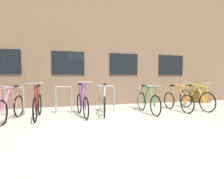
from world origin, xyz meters
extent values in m
plane|color=#B2ADA0|center=(0.00, 0.00, 0.00)|extent=(42.00, 42.00, 0.00)
cube|color=#7A604C|center=(0.00, 6.58, 3.00)|extent=(28.00, 6.76, 6.00)
cube|color=black|center=(-3.60, 3.18, 1.80)|extent=(1.30, 0.04, 0.94)
cube|color=black|center=(-1.20, 3.18, 1.80)|extent=(1.30, 0.04, 0.94)
cube|color=black|center=(1.20, 3.18, 1.80)|extent=(1.30, 0.04, 0.94)
cube|color=black|center=(3.60, 3.18, 1.80)|extent=(1.30, 0.04, 0.94)
cylinder|color=gray|center=(-3.13, 1.90, 0.44)|extent=(0.05, 0.05, 0.89)
cylinder|color=gray|center=(-2.61, 1.90, 0.44)|extent=(0.05, 0.05, 0.89)
cylinder|color=gray|center=(-2.87, 1.90, 0.89)|extent=(0.52, 0.05, 0.05)
cylinder|color=gray|center=(-1.63, 1.90, 0.44)|extent=(0.05, 0.05, 0.89)
cylinder|color=gray|center=(-1.11, 1.90, 0.44)|extent=(0.05, 0.05, 0.89)
cylinder|color=gray|center=(-1.37, 1.90, 0.89)|extent=(0.52, 0.05, 0.05)
cylinder|color=gray|center=(-0.13, 1.90, 0.44)|extent=(0.05, 0.05, 0.89)
cylinder|color=gray|center=(0.39, 1.90, 0.44)|extent=(0.05, 0.05, 0.89)
cylinder|color=gray|center=(0.13, 1.90, 0.89)|extent=(0.52, 0.05, 0.05)
cylinder|color=gray|center=(1.37, 1.90, 0.44)|extent=(0.05, 0.05, 0.89)
cylinder|color=gray|center=(1.89, 1.90, 0.44)|extent=(0.05, 0.05, 0.89)
cylinder|color=gray|center=(1.63, 1.90, 0.89)|extent=(0.52, 0.05, 0.05)
cylinder|color=gray|center=(2.87, 1.90, 0.44)|extent=(0.05, 0.05, 0.89)
cylinder|color=gray|center=(3.39, 1.90, 0.44)|extent=(0.05, 0.05, 0.89)
cylinder|color=gray|center=(3.13, 1.90, 0.89)|extent=(0.52, 0.05, 0.05)
torus|color=black|center=(1.41, 1.76, 0.32)|extent=(0.04, 0.68, 0.68)
torus|color=black|center=(1.42, 0.72, 0.32)|extent=(0.04, 0.68, 0.68)
cylinder|color=#1E7238|center=(1.42, 1.00, 0.59)|extent=(0.04, 0.50, 0.66)
cylinder|color=#1E7238|center=(1.42, 1.41, 0.58)|extent=(0.04, 0.37, 0.63)
cylinder|color=#1E7238|center=(1.42, 1.17, 0.89)|extent=(0.04, 0.81, 0.06)
cylinder|color=#1E7238|center=(1.42, 1.50, 0.30)|extent=(0.03, 0.52, 0.07)
cylinder|color=#1E7238|center=(1.41, 1.67, 0.60)|extent=(0.02, 0.20, 0.57)
cylinder|color=#1E7238|center=(1.42, 0.75, 0.61)|extent=(0.03, 0.08, 0.59)
cube|color=black|center=(1.41, 1.58, 0.91)|extent=(0.10, 0.20, 0.06)
cylinder|color=gray|center=(1.42, 0.77, 0.94)|extent=(0.44, 0.03, 0.03)
torus|color=black|center=(-2.13, 1.86, 0.32)|extent=(0.06, 0.69, 0.69)
torus|color=black|center=(-2.10, 0.90, 0.32)|extent=(0.06, 0.69, 0.69)
cylinder|color=maroon|center=(-2.11, 1.17, 0.64)|extent=(0.05, 0.46, 0.76)
cylinder|color=maroon|center=(-2.12, 1.53, 0.60)|extent=(0.05, 0.33, 0.66)
cylinder|color=maroon|center=(-2.11, 1.32, 0.96)|extent=(0.06, 0.73, 0.13)
cylinder|color=maroon|center=(-2.12, 1.62, 0.30)|extent=(0.04, 0.48, 0.07)
cylinder|color=maroon|center=(-2.13, 1.77, 0.62)|extent=(0.03, 0.20, 0.60)
cylinder|color=maroon|center=(-2.10, 0.93, 0.67)|extent=(0.03, 0.08, 0.69)
cube|color=black|center=(-2.12, 1.68, 0.95)|extent=(0.11, 0.20, 0.06)
cylinder|color=gray|center=(-2.10, 0.95, 1.04)|extent=(0.44, 0.04, 0.03)
torus|color=black|center=(0.06, 1.91, 0.31)|extent=(0.19, 0.65, 0.66)
torus|color=black|center=(-0.17, 0.94, 0.31)|extent=(0.19, 0.65, 0.66)
cylinder|color=silver|center=(-0.11, 1.21, 0.59)|extent=(0.14, 0.48, 0.68)
cylinder|color=silver|center=(-0.02, 1.58, 0.60)|extent=(0.11, 0.35, 0.69)
cylinder|color=silver|center=(-0.07, 1.36, 0.93)|extent=(0.21, 0.76, 0.05)
cylinder|color=silver|center=(0.00, 1.67, 0.29)|extent=(0.14, 0.49, 0.07)
cylinder|color=silver|center=(0.03, 1.83, 0.62)|extent=(0.07, 0.20, 0.64)
cylinder|color=silver|center=(-0.16, 0.97, 0.62)|extent=(0.04, 0.08, 0.61)
cube|color=black|center=(0.01, 1.74, 0.97)|extent=(0.14, 0.22, 0.06)
cylinder|color=gray|center=(-0.16, 0.99, 0.95)|extent=(0.43, 0.12, 0.03)
torus|color=black|center=(-0.86, 1.84, 0.32)|extent=(0.13, 0.67, 0.67)
torus|color=black|center=(-0.73, 0.86, 0.32)|extent=(0.13, 0.67, 0.67)
cylinder|color=#722D99|center=(-0.77, 1.13, 0.66)|extent=(0.10, 0.47, 0.79)
cylinder|color=#722D99|center=(-0.82, 1.51, 0.61)|extent=(0.08, 0.35, 0.70)
cylinder|color=#722D99|center=(-0.79, 1.29, 1.00)|extent=(0.13, 0.76, 0.12)
cylinder|color=#722D99|center=(-0.83, 1.59, 0.29)|extent=(0.09, 0.49, 0.07)
cylinder|color=#722D99|center=(-0.85, 1.75, 0.64)|extent=(0.05, 0.20, 0.65)
cylinder|color=#722D99|center=(-0.74, 0.89, 0.68)|extent=(0.04, 0.08, 0.73)
cube|color=black|center=(-0.84, 1.66, 0.99)|extent=(0.13, 0.21, 0.06)
cylinder|color=gray|center=(-0.74, 0.91, 1.07)|extent=(0.44, 0.08, 0.03)
torus|color=black|center=(2.62, 1.80, 0.30)|extent=(0.07, 0.65, 0.65)
torus|color=black|center=(2.66, 0.82, 0.30)|extent=(0.07, 0.65, 0.65)
cylinder|color=orange|center=(2.65, 1.09, 0.62)|extent=(0.06, 0.47, 0.74)
cylinder|color=orange|center=(2.63, 1.46, 0.57)|extent=(0.05, 0.34, 0.63)
cylinder|color=orange|center=(2.64, 1.24, 0.93)|extent=(0.07, 0.75, 0.15)
cylinder|color=orange|center=(2.63, 1.55, 0.28)|extent=(0.05, 0.49, 0.07)
cylinder|color=orange|center=(2.62, 1.71, 0.59)|extent=(0.03, 0.20, 0.57)
cylinder|color=orange|center=(2.66, 0.84, 0.64)|extent=(0.03, 0.08, 0.68)
cube|color=black|center=(2.62, 1.62, 0.90)|extent=(0.11, 0.20, 0.06)
cylinder|color=gray|center=(2.66, 0.87, 1.01)|extent=(0.44, 0.05, 0.03)
torus|color=black|center=(3.45, 1.89, 0.34)|extent=(0.06, 0.72, 0.72)
torus|color=black|center=(3.48, 0.81, 0.34)|extent=(0.06, 0.72, 0.72)
cylinder|color=yellow|center=(3.47, 1.11, 0.63)|extent=(0.05, 0.52, 0.71)
cylinder|color=yellow|center=(3.46, 1.53, 0.58)|extent=(0.05, 0.39, 0.60)
cylinder|color=yellow|center=(3.47, 1.29, 0.92)|extent=(0.06, 0.85, 0.14)
cylinder|color=yellow|center=(3.46, 1.62, 0.32)|extent=(0.04, 0.54, 0.08)
cylinder|color=yellow|center=(3.45, 1.80, 0.61)|extent=(0.03, 0.20, 0.54)
cylinder|color=yellow|center=(3.48, 0.84, 0.66)|extent=(0.03, 0.08, 0.64)
cube|color=black|center=(3.46, 1.71, 0.90)|extent=(0.11, 0.20, 0.06)
cylinder|color=gray|center=(3.48, 0.86, 1.01)|extent=(0.44, 0.04, 0.03)
torus|color=black|center=(-2.70, 1.72, 0.32)|extent=(0.13, 0.68, 0.68)
torus|color=black|center=(-2.84, 0.69, 0.32)|extent=(0.13, 0.68, 0.68)
cylinder|color=pink|center=(-2.80, 0.97, 0.61)|extent=(0.10, 0.50, 0.69)
cylinder|color=pink|center=(-2.75, 1.37, 0.59)|extent=(0.08, 0.37, 0.66)
cylinder|color=pink|center=(-2.78, 1.14, 0.93)|extent=(0.14, 0.81, 0.07)
cylinder|color=pink|center=(-2.74, 1.46, 0.30)|extent=(0.09, 0.52, 0.07)
cylinder|color=pink|center=(-2.72, 1.63, 0.62)|extent=(0.05, 0.20, 0.60)
cylinder|color=pink|center=(-2.84, 0.71, 0.63)|extent=(0.04, 0.08, 0.63)
cube|color=black|center=(-2.73, 1.54, 0.94)|extent=(0.13, 0.21, 0.06)
cylinder|color=gray|center=(-2.84, 0.74, 0.98)|extent=(0.44, 0.08, 0.03)
cube|color=brown|center=(5.14, 2.85, 0.30)|extent=(0.70, 0.44, 0.60)
camera|label=1|loc=(-1.21, -3.93, 1.18)|focal=26.71mm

